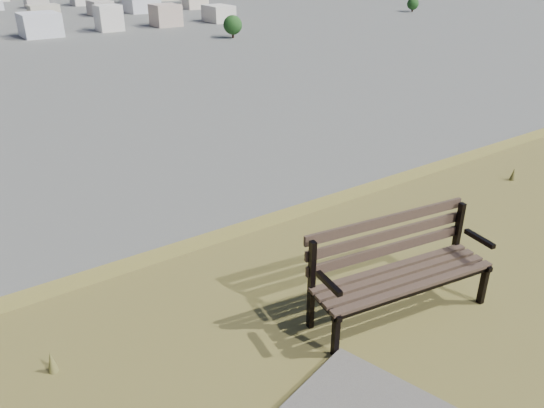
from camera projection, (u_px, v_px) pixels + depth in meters
park_bench at (397, 263)px, 4.60m from camera, size 1.71×0.76×0.87m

